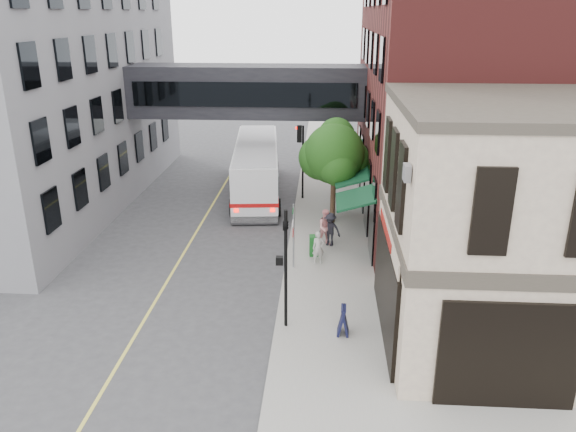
# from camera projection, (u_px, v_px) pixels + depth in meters

# --- Properties ---
(ground) EXTENTS (120.00, 120.00, 0.00)m
(ground) POSITION_uv_depth(u_px,v_px,m) (270.00, 360.00, 18.81)
(ground) COLOR #38383A
(ground) RESTS_ON ground
(sidewalk_main) EXTENTS (4.00, 60.00, 0.15)m
(sidewalk_main) POSITION_uv_depth(u_px,v_px,m) (329.00, 216.00, 31.78)
(sidewalk_main) COLOR gray
(sidewalk_main) RESTS_ON ground
(corner_building) EXTENTS (10.19, 8.12, 8.45)m
(corner_building) POSITION_uv_depth(u_px,v_px,m) (542.00, 228.00, 18.69)
(corner_building) COLOR tan
(corner_building) RESTS_ON ground
(brick_building) EXTENTS (13.76, 18.00, 14.00)m
(brick_building) POSITION_uv_depth(u_px,v_px,m) (482.00, 91.00, 29.85)
(brick_building) COLOR #581C1B
(brick_building) RESTS_ON ground
(opposite_building) EXTENTS (14.00, 24.00, 14.00)m
(opposite_building) POSITION_uv_depth(u_px,v_px,m) (3.00, 85.00, 32.44)
(opposite_building) COLOR slate
(opposite_building) RESTS_ON ground
(skyway_bridge) EXTENTS (14.00, 3.18, 3.00)m
(skyway_bridge) POSITION_uv_depth(u_px,v_px,m) (248.00, 91.00, 33.63)
(skyway_bridge) COLOR black
(skyway_bridge) RESTS_ON ground
(traffic_signal_near) EXTENTS (0.44, 0.22, 4.60)m
(traffic_signal_near) POSITION_uv_depth(u_px,v_px,m) (285.00, 255.00, 19.64)
(traffic_signal_near) COLOR black
(traffic_signal_near) RESTS_ON sidewalk_main
(traffic_signal_far) EXTENTS (0.53, 0.28, 4.50)m
(traffic_signal_far) POSITION_uv_depth(u_px,v_px,m) (301.00, 147.00, 33.58)
(traffic_signal_far) COLOR black
(traffic_signal_far) RESTS_ON sidewalk_main
(street_sign_pole) EXTENTS (0.08, 0.75, 3.00)m
(street_sign_pole) POSITION_uv_depth(u_px,v_px,m) (293.00, 230.00, 24.68)
(street_sign_pole) COLOR gray
(street_sign_pole) RESTS_ON sidewalk_main
(street_tree) EXTENTS (3.80, 3.20, 5.60)m
(street_tree) POSITION_uv_depth(u_px,v_px,m) (334.00, 153.00, 29.72)
(street_tree) COLOR #382619
(street_tree) RESTS_ON sidewalk_main
(lane_marking) EXTENTS (0.12, 40.00, 0.01)m
(lane_marking) POSITION_uv_depth(u_px,v_px,m) (191.00, 241.00, 28.48)
(lane_marking) COLOR #D8CC4C
(lane_marking) RESTS_ON ground
(bus) EXTENTS (3.79, 12.06, 3.19)m
(bus) POSITION_uv_depth(u_px,v_px,m) (256.00, 166.00, 35.44)
(bus) COLOR silver
(bus) RESTS_ON ground
(pedestrian_a) EXTENTS (0.64, 0.51, 1.52)m
(pedestrian_a) POSITION_uv_depth(u_px,v_px,m) (318.00, 248.00, 25.43)
(pedestrian_a) COLOR beige
(pedestrian_a) RESTS_ON sidewalk_main
(pedestrian_b) EXTENTS (1.04, 0.90, 1.84)m
(pedestrian_b) POSITION_uv_depth(u_px,v_px,m) (326.00, 228.00, 27.37)
(pedestrian_b) COLOR pink
(pedestrian_b) RESTS_ON sidewalk_main
(pedestrian_c) EXTENTS (1.25, 0.99, 1.69)m
(pedestrian_c) POSITION_uv_depth(u_px,v_px,m) (330.00, 229.00, 27.36)
(pedestrian_c) COLOR black
(pedestrian_c) RESTS_ON sidewalk_main
(newspaper_box) EXTENTS (0.52, 0.47, 0.98)m
(newspaper_box) POSITION_uv_depth(u_px,v_px,m) (315.00, 246.00, 26.36)
(newspaper_box) COLOR #145B1D
(newspaper_box) RESTS_ON sidewalk_main
(sandwich_board) EXTENTS (0.41, 0.61, 1.07)m
(sandwich_board) POSITION_uv_depth(u_px,v_px,m) (343.00, 320.00, 19.90)
(sandwich_board) COLOR black
(sandwich_board) RESTS_ON sidewalk_main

